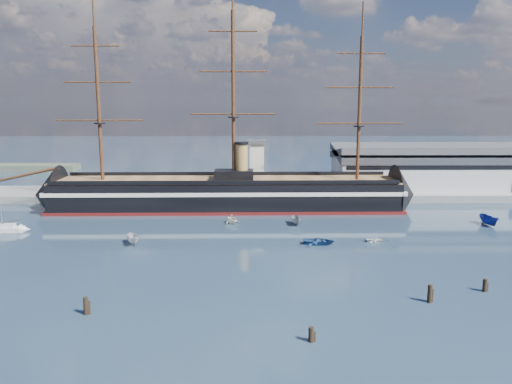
{
  "coord_description": "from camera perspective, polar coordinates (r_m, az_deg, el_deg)",
  "views": [
    {
      "loc": [
        1.66,
        -67.84,
        27.68
      ],
      "look_at": [
        2.48,
        35.0,
        9.0
      ],
      "focal_mm": 35.0,
      "sensor_mm": 36.0,
      "label": 1
    }
  ],
  "objects": [
    {
      "name": "ground",
      "position": [
        111.35,
        -1.3,
        -4.1
      ],
      "size": [
        600.0,
        600.0,
        0.0
      ],
      "primitive_type": "plane",
      "color": "#213144",
      "rests_on": "ground"
    },
    {
      "name": "quay",
      "position": [
        146.72,
        2.81,
        -0.59
      ],
      "size": [
        180.0,
        18.0,
        2.0
      ],
      "primitive_type": "cube",
      "color": "slate",
      "rests_on": "ground"
    },
    {
      "name": "warehouse",
      "position": [
        159.44,
        20.26,
        2.56
      ],
      "size": [
        63.0,
        21.0,
        11.6
      ],
      "color": "#B7BABC",
      "rests_on": "ground"
    },
    {
      "name": "quay_tower",
      "position": [
        141.99,
        0.09,
        3.04
      ],
      "size": [
        5.0,
        5.0,
        15.0
      ],
      "color": "silver",
      "rests_on": "ground"
    },
    {
      "name": "warship",
      "position": [
        130.29,
        -4.17,
        -0.19
      ],
      "size": [
        112.97,
        17.28,
        53.94
      ],
      "rotation": [
        0.0,
        0.0,
        0.01
      ],
      "color": "black",
      "rests_on": "ground"
    },
    {
      "name": "sailboat",
      "position": [
        120.54,
        -26.77,
        -3.72
      ],
      "size": [
        7.93,
        2.6,
        12.56
      ],
      "rotation": [
        0.0,
        0.0,
        0.04
      ],
      "color": "silver",
      "rests_on": "ground"
    },
    {
      "name": "motorboat_a",
      "position": [
        101.52,
        -13.83,
        -5.83
      ],
      "size": [
        6.66,
        4.65,
        2.51
      ],
      "primitive_type": "imported",
      "rotation": [
        0.0,
        0.0,
        0.42
      ],
      "color": "silver",
      "rests_on": "ground"
    },
    {
      "name": "motorboat_b",
      "position": [
        99.46,
        7.2,
        -5.95
      ],
      "size": [
        1.94,
        3.93,
        1.77
      ],
      "primitive_type": "imported",
      "rotation": [
        0.0,
        0.0,
        1.45
      ],
      "color": "navy",
      "rests_on": "ground"
    },
    {
      "name": "motorboat_c",
      "position": [
        114.26,
        4.64,
        -3.76
      ],
      "size": [
        6.12,
        2.85,
        2.36
      ],
      "primitive_type": "imported",
      "rotation": [
        0.0,
        0.0,
        0.12
      ],
      "color": "gray",
      "rests_on": "ground"
    },
    {
      "name": "motorboat_d",
      "position": [
        115.37,
        -2.75,
        -3.6
      ],
      "size": [
        7.02,
        5.79,
        2.39
      ],
      "primitive_type": "imported",
      "rotation": [
        0.0,
        0.0,
        0.55
      ],
      "color": "#EAEBCC",
      "rests_on": "ground"
    },
    {
      "name": "motorboat_e",
      "position": [
        103.01,
        13.68,
        -5.59
      ],
      "size": [
        1.56,
        2.81,
        1.24
      ],
      "primitive_type": "imported",
      "rotation": [
        0.0,
        0.0,
        1.37
      ],
      "color": "silver",
      "rests_on": "ground"
    },
    {
      "name": "motorboat_f",
      "position": [
        125.17,
        25.04,
        -3.47
      ],
      "size": [
        7.54,
        3.66,
        2.9
      ],
      "primitive_type": "imported",
      "rotation": [
        0.0,
        0.0,
        0.14
      ],
      "color": "navy",
      "rests_on": "ground"
    },
    {
      "name": "piling_near_left",
      "position": [
        71.41,
        -18.82,
        -13.09
      ],
      "size": [
        0.64,
        0.64,
        3.09
      ],
      "primitive_type": "cylinder",
      "color": "black",
      "rests_on": "ground"
    },
    {
      "name": "piling_near_mid",
      "position": [
        61.25,
        6.3,
        -16.64
      ],
      "size": [
        0.64,
        0.64,
        2.52
      ],
      "primitive_type": "cylinder",
      "color": "black",
      "rests_on": "ground"
    },
    {
      "name": "piling_near_right",
      "position": [
        75.43,
        19.18,
        -11.83
      ],
      "size": [
        0.64,
        0.64,
        3.29
      ],
      "primitive_type": "cylinder",
      "color": "black",
      "rests_on": "ground"
    },
    {
      "name": "piling_far_right",
      "position": [
        82.46,
        24.64,
        -10.3
      ],
      "size": [
        0.64,
        0.64,
        2.66
      ],
      "primitive_type": "cylinder",
      "color": "black",
      "rests_on": "ground"
    }
  ]
}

